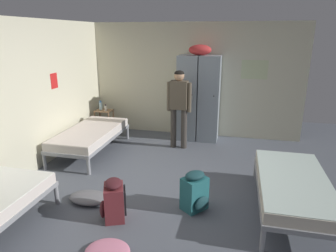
{
  "coord_description": "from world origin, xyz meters",
  "views": [
    {
      "loc": [
        1.0,
        -3.94,
        2.3
      ],
      "look_at": [
        0.0,
        0.28,
        0.95
      ],
      "focal_mm": 32.07,
      "sensor_mm": 36.0,
      "label": 1
    }
  ],
  "objects_px": {
    "bed_left_rear": "(90,134)",
    "clothes_pile_pink": "(107,252)",
    "person_traveler": "(179,102)",
    "backpack_maroon": "(113,200)",
    "clothes_pile_grey": "(89,198)",
    "bed_right": "(293,185)",
    "water_bottle": "(101,106)",
    "lotion_bottle": "(106,108)",
    "backpack_teal": "(195,192)",
    "shelf_unit": "(104,119)",
    "locker_bank": "(199,96)"
  },
  "relations": [
    {
      "from": "bed_left_rear",
      "to": "clothes_pile_pink",
      "type": "distance_m",
      "value": 3.07
    },
    {
      "from": "person_traveler",
      "to": "backpack_maroon",
      "type": "relative_size",
      "value": 2.91
    },
    {
      "from": "clothes_pile_pink",
      "to": "clothes_pile_grey",
      "type": "xyz_separation_m",
      "value": [
        -0.7,
        0.95,
        0.02
      ]
    },
    {
      "from": "bed_right",
      "to": "water_bottle",
      "type": "bearing_deg",
      "value": 147.54
    },
    {
      "from": "bed_left_rear",
      "to": "clothes_pile_grey",
      "type": "height_order",
      "value": "bed_left_rear"
    },
    {
      "from": "bed_left_rear",
      "to": "lotion_bottle",
      "type": "bearing_deg",
      "value": 98.96
    },
    {
      "from": "backpack_teal",
      "to": "bed_right",
      "type": "bearing_deg",
      "value": 11.62
    },
    {
      "from": "bed_left_rear",
      "to": "bed_right",
      "type": "height_order",
      "value": "same"
    },
    {
      "from": "water_bottle",
      "to": "backpack_maroon",
      "type": "height_order",
      "value": "water_bottle"
    },
    {
      "from": "shelf_unit",
      "to": "bed_right",
      "type": "relative_size",
      "value": 0.3
    },
    {
      "from": "shelf_unit",
      "to": "clothes_pile_grey",
      "type": "distance_m",
      "value": 3.09
    },
    {
      "from": "bed_right",
      "to": "backpack_maroon",
      "type": "distance_m",
      "value": 2.35
    },
    {
      "from": "backpack_teal",
      "to": "clothes_pile_pink",
      "type": "xyz_separation_m",
      "value": [
        -0.78,
        -1.1,
        -0.22
      ]
    },
    {
      "from": "locker_bank",
      "to": "person_traveler",
      "type": "distance_m",
      "value": 0.72
    },
    {
      "from": "clothes_pile_pink",
      "to": "person_traveler",
      "type": "bearing_deg",
      "value": 88.04
    },
    {
      "from": "bed_left_rear",
      "to": "lotion_bottle",
      "type": "height_order",
      "value": "lotion_bottle"
    },
    {
      "from": "shelf_unit",
      "to": "bed_right",
      "type": "distance_m",
      "value": 4.55
    },
    {
      "from": "lotion_bottle",
      "to": "backpack_maroon",
      "type": "bearing_deg",
      "value": -64.22
    },
    {
      "from": "bed_right",
      "to": "person_traveler",
      "type": "height_order",
      "value": "person_traveler"
    },
    {
      "from": "clothes_pile_pink",
      "to": "bed_right",
      "type": "bearing_deg",
      "value": 33.63
    },
    {
      "from": "water_bottle",
      "to": "backpack_teal",
      "type": "xyz_separation_m",
      "value": [
        2.64,
        -2.75,
        -0.41
      ]
    },
    {
      "from": "bed_right",
      "to": "clothes_pile_grey",
      "type": "distance_m",
      "value": 2.8
    },
    {
      "from": "locker_bank",
      "to": "backpack_teal",
      "type": "bearing_deg",
      "value": -82.83
    },
    {
      "from": "clothes_pile_pink",
      "to": "shelf_unit",
      "type": "bearing_deg",
      "value": 114.96
    },
    {
      "from": "person_traveler",
      "to": "water_bottle",
      "type": "relative_size",
      "value": 7.44
    },
    {
      "from": "backpack_maroon",
      "to": "shelf_unit",
      "type": "bearing_deg",
      "value": 116.51
    },
    {
      "from": "person_traveler",
      "to": "backpack_maroon",
      "type": "height_order",
      "value": "person_traveler"
    },
    {
      "from": "locker_bank",
      "to": "backpack_maroon",
      "type": "bearing_deg",
      "value": -100.51
    },
    {
      "from": "locker_bank",
      "to": "lotion_bottle",
      "type": "relative_size",
      "value": 13.75
    },
    {
      "from": "clothes_pile_grey",
      "to": "shelf_unit",
      "type": "bearing_deg",
      "value": 110.54
    },
    {
      "from": "shelf_unit",
      "to": "bed_left_rear",
      "type": "height_order",
      "value": "shelf_unit"
    },
    {
      "from": "shelf_unit",
      "to": "water_bottle",
      "type": "xyz_separation_m",
      "value": [
        -0.08,
        0.02,
        0.32
      ]
    },
    {
      "from": "bed_left_rear",
      "to": "backpack_maroon",
      "type": "distance_m",
      "value": 2.41
    },
    {
      "from": "locker_bank",
      "to": "backpack_maroon",
      "type": "xyz_separation_m",
      "value": [
        -0.62,
        -3.33,
        -0.71
      ]
    },
    {
      "from": "backpack_maroon",
      "to": "clothes_pile_pink",
      "type": "distance_m",
      "value": 0.71
    },
    {
      "from": "water_bottle",
      "to": "clothes_pile_grey",
      "type": "distance_m",
      "value": 3.18
    },
    {
      "from": "shelf_unit",
      "to": "person_traveler",
      "type": "height_order",
      "value": "person_traveler"
    },
    {
      "from": "bed_right",
      "to": "backpack_maroon",
      "type": "relative_size",
      "value": 3.45
    },
    {
      "from": "shelf_unit",
      "to": "locker_bank",
      "type": "bearing_deg",
      "value": 3.88
    },
    {
      "from": "water_bottle",
      "to": "backpack_teal",
      "type": "bearing_deg",
      "value": -46.07
    },
    {
      "from": "locker_bank",
      "to": "backpack_maroon",
      "type": "height_order",
      "value": "locker_bank"
    },
    {
      "from": "shelf_unit",
      "to": "bed_left_rear",
      "type": "bearing_deg",
      "value": -78.05
    },
    {
      "from": "water_bottle",
      "to": "clothes_pile_pink",
      "type": "height_order",
      "value": "water_bottle"
    },
    {
      "from": "locker_bank",
      "to": "lotion_bottle",
      "type": "bearing_deg",
      "value": -174.93
    },
    {
      "from": "shelf_unit",
      "to": "clothes_pile_pink",
      "type": "distance_m",
      "value": 4.23
    },
    {
      "from": "clothes_pile_grey",
      "to": "bed_right",
      "type": "bearing_deg",
      "value": 8.55
    },
    {
      "from": "person_traveler",
      "to": "clothes_pile_pink",
      "type": "bearing_deg",
      "value": -91.96
    },
    {
      "from": "bed_right",
      "to": "lotion_bottle",
      "type": "relative_size",
      "value": 12.62
    },
    {
      "from": "water_bottle",
      "to": "lotion_bottle",
      "type": "relative_size",
      "value": 1.43
    },
    {
      "from": "bed_left_rear",
      "to": "water_bottle",
      "type": "bearing_deg",
      "value": 105.36
    }
  ]
}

